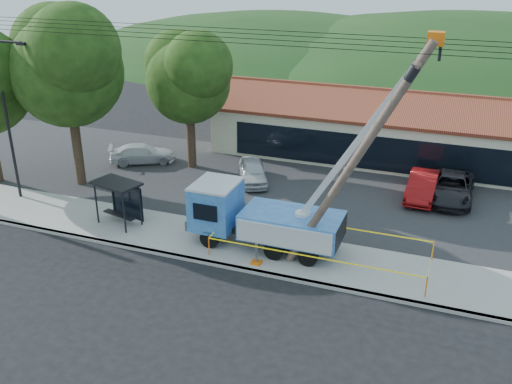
{
  "coord_description": "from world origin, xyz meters",
  "views": [
    {
      "loc": [
        9.24,
        -18.32,
        13.32
      ],
      "look_at": [
        0.47,
        5.0,
        2.61
      ],
      "focal_mm": 40.0,
      "sensor_mm": 36.0,
      "label": 1
    }
  ],
  "objects_px": {
    "utility_truck": "(262,215)",
    "bus_shelter": "(120,193)",
    "car_silver": "(253,183)",
    "car_white": "(143,164)",
    "car_dark": "(449,200)",
    "car_red": "(421,199)",
    "leaning_pole": "(360,153)"
  },
  "relations": [
    {
      "from": "car_dark",
      "to": "leaning_pole",
      "type": "bearing_deg",
      "value": -109.03
    },
    {
      "from": "bus_shelter",
      "to": "car_silver",
      "type": "relative_size",
      "value": 0.68
    },
    {
      "from": "bus_shelter",
      "to": "car_white",
      "type": "relative_size",
      "value": 0.63
    },
    {
      "from": "car_silver",
      "to": "car_dark",
      "type": "height_order",
      "value": "car_dark"
    },
    {
      "from": "leaning_pole",
      "to": "car_white",
      "type": "relative_size",
      "value": 2.4
    },
    {
      "from": "car_red",
      "to": "bus_shelter",
      "type": "bearing_deg",
      "value": -146.43
    },
    {
      "from": "car_silver",
      "to": "bus_shelter",
      "type": "bearing_deg",
      "value": -145.16
    },
    {
      "from": "utility_truck",
      "to": "car_red",
      "type": "xyz_separation_m",
      "value": [
        6.59,
        8.63,
        -1.76
      ]
    },
    {
      "from": "utility_truck",
      "to": "car_silver",
      "type": "relative_size",
      "value": 2.69
    },
    {
      "from": "car_red",
      "to": "car_white",
      "type": "height_order",
      "value": "car_red"
    },
    {
      "from": "leaning_pole",
      "to": "bus_shelter",
      "type": "xyz_separation_m",
      "value": [
        -12.16,
        0.64,
        -3.86
      ]
    },
    {
      "from": "utility_truck",
      "to": "car_dark",
      "type": "distance_m",
      "value": 12.29
    },
    {
      "from": "car_silver",
      "to": "car_white",
      "type": "height_order",
      "value": "car_silver"
    },
    {
      "from": "bus_shelter",
      "to": "car_white",
      "type": "bearing_deg",
      "value": 128.62
    },
    {
      "from": "utility_truck",
      "to": "car_red",
      "type": "bearing_deg",
      "value": 52.66
    },
    {
      "from": "car_white",
      "to": "car_dark",
      "type": "xyz_separation_m",
      "value": [
        19.58,
        0.94,
        0.0
      ]
    },
    {
      "from": "car_dark",
      "to": "car_red",
      "type": "bearing_deg",
      "value": -164.32
    },
    {
      "from": "bus_shelter",
      "to": "car_dark",
      "type": "bearing_deg",
      "value": 44.7
    },
    {
      "from": "leaning_pole",
      "to": "car_red",
      "type": "xyz_separation_m",
      "value": [
        2.06,
        9.53,
        -5.7
      ]
    },
    {
      "from": "utility_truck",
      "to": "leaning_pole",
      "type": "xyz_separation_m",
      "value": [
        4.52,
        -0.9,
        3.94
      ]
    },
    {
      "from": "car_silver",
      "to": "leaning_pole",
      "type": "bearing_deg",
      "value": -72.87
    },
    {
      "from": "leaning_pole",
      "to": "car_dark",
      "type": "bearing_deg",
      "value": 70.04
    },
    {
      "from": "car_red",
      "to": "car_white",
      "type": "distance_m",
      "value": 18.04
    },
    {
      "from": "utility_truck",
      "to": "bus_shelter",
      "type": "xyz_separation_m",
      "value": [
        -7.64,
        -0.26,
        0.08
      ]
    },
    {
      "from": "leaning_pole",
      "to": "car_red",
      "type": "relative_size",
      "value": 2.32
    },
    {
      "from": "car_white",
      "to": "utility_truck",
      "type": "bearing_deg",
      "value": -155.11
    },
    {
      "from": "leaning_pole",
      "to": "car_red",
      "type": "bearing_deg",
      "value": 77.78
    },
    {
      "from": "bus_shelter",
      "to": "car_dark",
      "type": "distance_m",
      "value": 18.41
    },
    {
      "from": "car_silver",
      "to": "car_red",
      "type": "relative_size",
      "value": 0.9
    },
    {
      "from": "car_silver",
      "to": "car_dark",
      "type": "bearing_deg",
      "value": -18.27
    },
    {
      "from": "utility_truck",
      "to": "leaning_pole",
      "type": "distance_m",
      "value": 6.06
    },
    {
      "from": "car_white",
      "to": "car_dark",
      "type": "distance_m",
      "value": 19.6
    }
  ]
}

